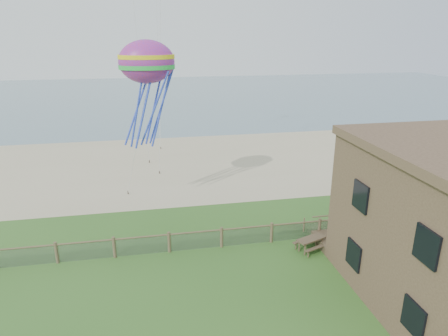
{
  "coord_description": "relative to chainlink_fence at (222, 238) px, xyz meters",
  "views": [
    {
      "loc": [
        -3.74,
        -14.11,
        11.8
      ],
      "look_at": [
        0.53,
        8.0,
        4.14
      ],
      "focal_mm": 32.0,
      "sensor_mm": 36.0,
      "label": 1
    }
  ],
  "objects": [
    {
      "name": "sand_beach",
      "position": [
        0.0,
        16.0,
        -0.55
      ],
      "size": [
        72.0,
        20.0,
        0.02
      ],
      "primitive_type": "cube",
      "color": "tan",
      "rests_on": "ground"
    },
    {
      "name": "chainlink_fence",
      "position": [
        0.0,
        0.0,
        0.0
      ],
      "size": [
        36.2,
        0.2,
        1.25
      ],
      "primitive_type": null,
      "color": "brown",
      "rests_on": "ground"
    },
    {
      "name": "ocean",
      "position": [
        0.0,
        60.0,
        -0.55
      ],
      "size": [
        160.0,
        68.0,
        0.02
      ],
      "primitive_type": "cube",
      "color": "slate",
      "rests_on": "ground"
    },
    {
      "name": "motel_deck",
      "position": [
        13.0,
        -1.0,
        -0.3
      ],
      "size": [
        15.0,
        2.0,
        0.5
      ],
      "primitive_type": "cube",
      "color": "brown",
      "rests_on": "ground"
    },
    {
      "name": "ground",
      "position": [
        0.0,
        -6.0,
        -0.55
      ],
      "size": [
        160.0,
        160.0,
        0.0
      ],
      "primitive_type": "plane",
      "color": "#2F5B1F",
      "rests_on": "ground"
    },
    {
      "name": "octopus_kite",
      "position": [
        -3.62,
        6.21,
        7.64
      ],
      "size": [
        4.23,
        3.69,
        7.28
      ],
      "primitive_type": null,
      "rotation": [
        0.0,
        0.0,
        -0.41
      ],
      "color": "red"
    },
    {
      "name": "picnic_table",
      "position": [
        4.92,
        -1.32,
        -0.2
      ],
      "size": [
        2.02,
        1.78,
        0.71
      ],
      "primitive_type": null,
      "rotation": [
        0.0,
        0.0,
        0.36
      ],
      "color": "brown",
      "rests_on": "ground"
    }
  ]
}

